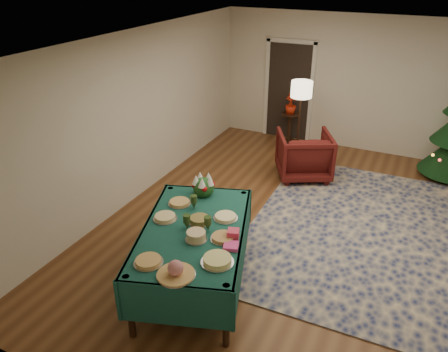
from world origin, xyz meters
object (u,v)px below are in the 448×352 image
at_px(side_table, 289,128).
at_px(potted_plant, 291,108).
at_px(gift_box, 233,234).
at_px(floor_lamp, 301,94).
at_px(buffet_table, 194,239).
at_px(armchair, 304,153).

xyz_separation_m(side_table, potted_plant, (0.00, 0.00, 0.45)).
xyz_separation_m(gift_box, floor_lamp, (-0.44, 3.95, 0.52)).
bearing_deg(gift_box, floor_lamp, 96.32).
height_order(buffet_table, gift_box, gift_box).
xyz_separation_m(buffet_table, gift_box, (0.50, 0.02, 0.21)).
bearing_deg(floor_lamp, buffet_table, -90.93).
height_order(floor_lamp, side_table, floor_lamp).
bearing_deg(armchair, gift_box, 65.13).
relative_size(gift_box, armchair, 0.14).
bearing_deg(floor_lamp, armchair, -61.50).
xyz_separation_m(gift_box, potted_plant, (-0.90, 4.89, -0.08)).
relative_size(buffet_table, gift_box, 18.17).
relative_size(floor_lamp, side_table, 2.47).
relative_size(buffet_table, floor_lamp, 1.44).
bearing_deg(buffet_table, potted_plant, 94.66).
relative_size(armchair, potted_plant, 2.24).
distance_m(armchair, potted_plant, 1.68).
distance_m(gift_box, armchair, 3.45).
bearing_deg(gift_box, side_table, 100.45).
xyz_separation_m(floor_lamp, side_table, (-0.46, 0.94, -1.06)).
bearing_deg(buffet_table, armchair, 84.14).
height_order(side_table, potted_plant, potted_plant).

